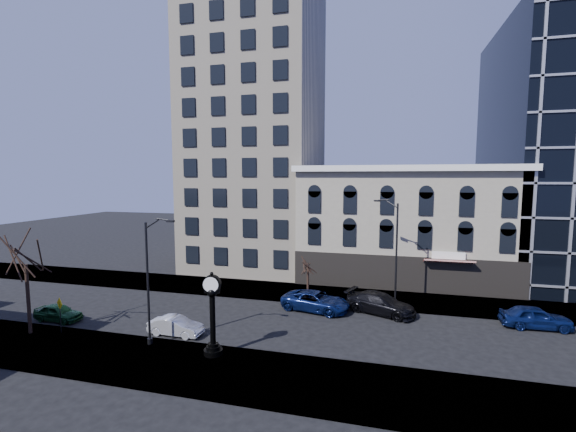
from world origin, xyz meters
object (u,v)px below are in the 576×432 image
(street_clock, at_px, (213,317))
(street_lamp_near, at_px, (155,248))
(car_near_b, at_px, (176,326))
(car_near_a, at_px, (58,313))
(warning_sign, at_px, (60,309))

(street_clock, relative_size, street_lamp_near, 0.61)
(street_lamp_near, xyz_separation_m, car_near_b, (0.11, 2.08, -6.07))
(street_clock, bearing_deg, car_near_a, 160.11)
(street_clock, height_order, street_lamp_near, street_lamp_near)
(street_lamp_near, distance_m, car_near_a, 12.19)
(street_lamp_near, distance_m, car_near_b, 6.41)
(street_lamp_near, relative_size, warning_sign, 3.37)
(street_clock, bearing_deg, car_near_b, 139.48)
(warning_sign, bearing_deg, car_near_a, 161.72)
(warning_sign, bearing_deg, street_clock, 21.89)
(street_clock, distance_m, warning_sign, 12.13)
(warning_sign, height_order, car_near_b, warning_sign)
(warning_sign, relative_size, car_near_a, 0.67)
(street_clock, relative_size, car_near_b, 1.34)
(street_lamp_near, bearing_deg, car_near_a, 171.43)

